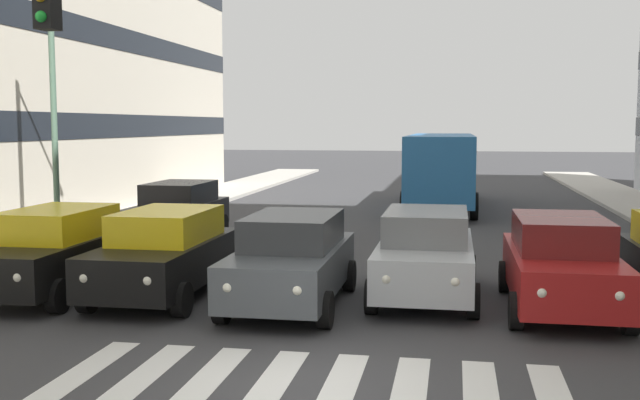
{
  "coord_description": "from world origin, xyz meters",
  "views": [
    {
      "loc": [
        -1.87,
        9.42,
        3.41
      ],
      "look_at": [
        1.08,
        -7.05,
        1.73
      ],
      "focal_mm": 42.31,
      "sensor_mm": 36.0,
      "label": 1
    }
  ],
  "objects_px": {
    "car_3": "(292,259)",
    "car_4": "(165,253)",
    "car_2": "(426,253)",
    "bus_behind_traffic": "(441,163)",
    "car_1": "(561,263)",
    "car_row2_0": "(178,211)",
    "street_lamp_right": "(66,73)",
    "car_5": "(54,250)"
  },
  "relations": [
    {
      "from": "car_1",
      "to": "car_4",
      "type": "xyz_separation_m",
      "value": [
        7.57,
        0.22,
        0.0
      ]
    },
    {
      "from": "car_3",
      "to": "car_5",
      "type": "xyz_separation_m",
      "value": [
        4.93,
        -0.14,
        0.0
      ]
    },
    {
      "from": "car_1",
      "to": "car_2",
      "type": "bearing_deg",
      "value": -13.8
    },
    {
      "from": "car_5",
      "to": "car_3",
      "type": "bearing_deg",
      "value": 178.37
    },
    {
      "from": "car_1",
      "to": "car_row2_0",
      "type": "distance_m",
      "value": 12.0
    },
    {
      "from": "car_1",
      "to": "car_5",
      "type": "distance_m",
      "value": 9.88
    },
    {
      "from": "car_3",
      "to": "car_4",
      "type": "distance_m",
      "value": 2.64
    },
    {
      "from": "car_1",
      "to": "bus_behind_traffic",
      "type": "xyz_separation_m",
      "value": [
        2.48,
        -16.9,
        0.97
      ]
    },
    {
      "from": "car_4",
      "to": "car_3",
      "type": "bearing_deg",
      "value": 173.98
    },
    {
      "from": "car_2",
      "to": "bus_behind_traffic",
      "type": "height_order",
      "value": "bus_behind_traffic"
    },
    {
      "from": "car_1",
      "to": "bus_behind_traffic",
      "type": "distance_m",
      "value": 17.11
    },
    {
      "from": "car_3",
      "to": "car_4",
      "type": "xyz_separation_m",
      "value": [
        2.63,
        -0.28,
        0.0
      ]
    },
    {
      "from": "car_row2_0",
      "to": "bus_behind_traffic",
      "type": "relative_size",
      "value": 0.42
    },
    {
      "from": "car_4",
      "to": "car_5",
      "type": "height_order",
      "value": "same"
    },
    {
      "from": "car_3",
      "to": "car_row2_0",
      "type": "xyz_separation_m",
      "value": [
        4.99,
        -7.24,
        0.0
      ]
    },
    {
      "from": "car_5",
      "to": "car_row2_0",
      "type": "bearing_deg",
      "value": -89.51
    },
    {
      "from": "car_2",
      "to": "bus_behind_traffic",
      "type": "distance_m",
      "value": 16.32
    },
    {
      "from": "car_row2_0",
      "to": "car_4",
      "type": "bearing_deg",
      "value": 108.76
    },
    {
      "from": "car_3",
      "to": "car_2",
      "type": "bearing_deg",
      "value": -155.75
    },
    {
      "from": "car_2",
      "to": "car_1",
      "type": "bearing_deg",
      "value": 166.2
    },
    {
      "from": "car_1",
      "to": "bus_behind_traffic",
      "type": "bearing_deg",
      "value": -81.65
    },
    {
      "from": "car_2",
      "to": "car_5",
      "type": "height_order",
      "value": "same"
    },
    {
      "from": "car_1",
      "to": "car_3",
      "type": "relative_size",
      "value": 1.0
    },
    {
      "from": "car_1",
      "to": "car_5",
      "type": "height_order",
      "value": "same"
    },
    {
      "from": "car_5",
      "to": "street_lamp_right",
      "type": "xyz_separation_m",
      "value": [
        2.11,
        -4.61,
        3.87
      ]
    },
    {
      "from": "car_row2_0",
      "to": "bus_behind_traffic",
      "type": "height_order",
      "value": "bus_behind_traffic"
    },
    {
      "from": "car_4",
      "to": "bus_behind_traffic",
      "type": "distance_m",
      "value": 17.89
    },
    {
      "from": "car_3",
      "to": "bus_behind_traffic",
      "type": "height_order",
      "value": "bus_behind_traffic"
    },
    {
      "from": "car_2",
      "to": "car_4",
      "type": "distance_m",
      "value": 5.16
    },
    {
      "from": "car_4",
      "to": "street_lamp_right",
      "type": "height_order",
      "value": "street_lamp_right"
    },
    {
      "from": "car_4",
      "to": "car_5",
      "type": "bearing_deg",
      "value": 3.4
    },
    {
      "from": "car_2",
      "to": "car_3",
      "type": "height_order",
      "value": "same"
    },
    {
      "from": "car_row2_0",
      "to": "street_lamp_right",
      "type": "distance_m",
      "value": 5.04
    },
    {
      "from": "car_4",
      "to": "bus_behind_traffic",
      "type": "xyz_separation_m",
      "value": [
        -5.09,
        -17.12,
        0.97
      ]
    },
    {
      "from": "car_1",
      "to": "street_lamp_right",
      "type": "height_order",
      "value": "street_lamp_right"
    },
    {
      "from": "car_5",
      "to": "car_1",
      "type": "bearing_deg",
      "value": -177.92
    },
    {
      "from": "car_2",
      "to": "car_3",
      "type": "bearing_deg",
      "value": 24.25
    },
    {
      "from": "street_lamp_right",
      "to": "car_1",
      "type": "bearing_deg",
      "value": 160.49
    },
    {
      "from": "car_2",
      "to": "street_lamp_right",
      "type": "bearing_deg",
      "value": -20.94
    },
    {
      "from": "car_row2_0",
      "to": "street_lamp_right",
      "type": "height_order",
      "value": "street_lamp_right"
    },
    {
      "from": "car_3",
      "to": "street_lamp_right",
      "type": "height_order",
      "value": "street_lamp_right"
    },
    {
      "from": "car_5",
      "to": "street_lamp_right",
      "type": "relative_size",
      "value": 0.58
    }
  ]
}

